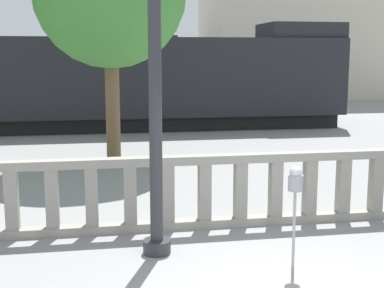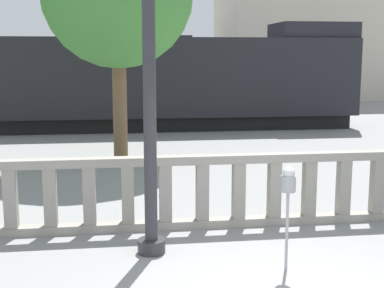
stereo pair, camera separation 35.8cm
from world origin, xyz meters
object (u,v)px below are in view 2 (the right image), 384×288
lamppost (148,12)px  parking_meter (288,186)px  train_near (42,82)px  train_far (34,71)px

lamppost → parking_meter: size_ratio=4.69×
parking_meter → train_near: train_near is taller
parking_meter → train_far: (-7.54, 28.80, 0.69)m
train_near → parking_meter: bearing=-70.4°
parking_meter → lamppost: bearing=153.5°
parking_meter → train_far: bearing=104.7°
lamppost → parking_meter: 3.00m
train_near → train_far: 14.80m
parking_meter → train_near: bearing=109.6°
lamppost → train_near: 13.84m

